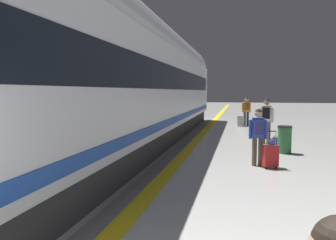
{
  "coord_description": "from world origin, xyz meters",
  "views": [
    {
      "loc": [
        0.66,
        -1.34,
        2.03
      ],
      "look_at": [
        -0.96,
        6.08,
        1.37
      ],
      "focal_mm": 35.24,
      "sensor_mm": 36.0,
      "label": 1
    }
  ],
  "objects_px": {
    "passenger_mid": "(266,117)",
    "high_speed_train": "(78,71)",
    "suitcase_far": "(241,121)",
    "passenger_far": "(246,109)",
    "waste_bin": "(285,139)",
    "suitcase_near": "(270,156)",
    "duffel_bag_mid": "(275,141)",
    "passenger_near": "(258,132)"
  },
  "relations": [
    {
      "from": "passenger_far",
      "to": "passenger_near",
      "type": "bearing_deg",
      "value": -89.36
    },
    {
      "from": "suitcase_far",
      "to": "waste_bin",
      "type": "xyz_separation_m",
      "value": [
        1.4,
        -8.15,
        0.12
      ]
    },
    {
      "from": "passenger_mid",
      "to": "duffel_bag_mid",
      "type": "bearing_deg",
      "value": -42.22
    },
    {
      "from": "passenger_far",
      "to": "passenger_mid",
      "type": "bearing_deg",
      "value": -84.51
    },
    {
      "from": "duffel_bag_mid",
      "to": "passenger_far",
      "type": "relative_size",
      "value": 0.26
    },
    {
      "from": "passenger_mid",
      "to": "passenger_near",
      "type": "bearing_deg",
      "value": -97.3
    },
    {
      "from": "suitcase_near",
      "to": "high_speed_train",
      "type": "bearing_deg",
      "value": -159.34
    },
    {
      "from": "passenger_far",
      "to": "waste_bin",
      "type": "relative_size",
      "value": 1.85
    },
    {
      "from": "suitcase_near",
      "to": "duffel_bag_mid",
      "type": "xyz_separation_m",
      "value": [
        0.52,
        3.92,
        -0.19
      ]
    },
    {
      "from": "suitcase_near",
      "to": "passenger_far",
      "type": "relative_size",
      "value": 0.6
    },
    {
      "from": "passenger_far",
      "to": "high_speed_train",
      "type": "bearing_deg",
      "value": -108.33
    },
    {
      "from": "passenger_near",
      "to": "passenger_mid",
      "type": "relative_size",
      "value": 0.89
    },
    {
      "from": "passenger_mid",
      "to": "duffel_bag_mid",
      "type": "xyz_separation_m",
      "value": [
        0.32,
        -0.29,
        -0.89
      ]
    },
    {
      "from": "duffel_bag_mid",
      "to": "suitcase_far",
      "type": "distance_m",
      "value": 6.68
    },
    {
      "from": "high_speed_train",
      "to": "duffel_bag_mid",
      "type": "xyz_separation_m",
      "value": [
        5.09,
        5.64,
        -2.35
      ]
    },
    {
      "from": "suitcase_near",
      "to": "waste_bin",
      "type": "distance_m",
      "value": 2.41
    },
    {
      "from": "high_speed_train",
      "to": "duffel_bag_mid",
      "type": "distance_m",
      "value": 7.95
    },
    {
      "from": "duffel_bag_mid",
      "to": "passenger_far",
      "type": "height_order",
      "value": "passenger_far"
    },
    {
      "from": "high_speed_train",
      "to": "suitcase_near",
      "type": "height_order",
      "value": "high_speed_train"
    },
    {
      "from": "suitcase_far",
      "to": "passenger_far",
      "type": "bearing_deg",
      "value": 42.36
    },
    {
      "from": "suitcase_near",
      "to": "waste_bin",
      "type": "xyz_separation_m",
      "value": [
        0.64,
        2.32,
        0.12
      ]
    },
    {
      "from": "passenger_near",
      "to": "suitcase_far",
      "type": "relative_size",
      "value": 2.54
    },
    {
      "from": "suitcase_near",
      "to": "waste_bin",
      "type": "relative_size",
      "value": 1.11
    },
    {
      "from": "passenger_mid",
      "to": "high_speed_train",
      "type": "bearing_deg",
      "value": -128.77
    },
    {
      "from": "suitcase_far",
      "to": "waste_bin",
      "type": "height_order",
      "value": "waste_bin"
    },
    {
      "from": "suitcase_near",
      "to": "passenger_far",
      "type": "distance_m",
      "value": 10.79
    },
    {
      "from": "passenger_far",
      "to": "suitcase_far",
      "type": "bearing_deg",
      "value": -137.64
    },
    {
      "from": "suitcase_far",
      "to": "suitcase_near",
      "type": "bearing_deg",
      "value": -85.85
    },
    {
      "from": "passenger_mid",
      "to": "waste_bin",
      "type": "relative_size",
      "value": 1.92
    },
    {
      "from": "high_speed_train",
      "to": "passenger_near",
      "type": "distance_m",
      "value": 4.93
    },
    {
      "from": "passenger_mid",
      "to": "waste_bin",
      "type": "xyz_separation_m",
      "value": [
        0.44,
        -1.89,
        -0.58
      ]
    },
    {
      "from": "passenger_far",
      "to": "suitcase_far",
      "type": "height_order",
      "value": "passenger_far"
    },
    {
      "from": "suitcase_near",
      "to": "suitcase_far",
      "type": "relative_size",
      "value": 1.64
    },
    {
      "from": "passenger_mid",
      "to": "passenger_far",
      "type": "relative_size",
      "value": 1.04
    },
    {
      "from": "high_speed_train",
      "to": "suitcase_near",
      "type": "bearing_deg",
      "value": 20.66
    },
    {
      "from": "passenger_near",
      "to": "suitcase_near",
      "type": "xyz_separation_m",
      "value": [
        0.32,
        -0.21,
        -0.59
      ]
    },
    {
      "from": "suitcase_far",
      "to": "passenger_mid",
      "type": "bearing_deg",
      "value": -81.31
    },
    {
      "from": "passenger_far",
      "to": "waste_bin",
      "type": "bearing_deg",
      "value": -82.75
    },
    {
      "from": "suitcase_near",
      "to": "suitcase_far",
      "type": "height_order",
      "value": "suitcase_near"
    },
    {
      "from": "passenger_near",
      "to": "passenger_mid",
      "type": "distance_m",
      "value": 4.03
    },
    {
      "from": "passenger_mid",
      "to": "waste_bin",
      "type": "height_order",
      "value": "passenger_mid"
    },
    {
      "from": "duffel_bag_mid",
      "to": "waste_bin",
      "type": "xyz_separation_m",
      "value": [
        0.12,
        -1.6,
        0.3
      ]
    }
  ]
}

